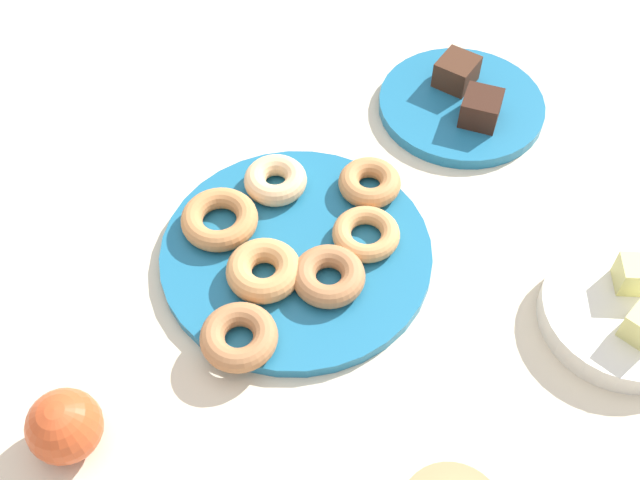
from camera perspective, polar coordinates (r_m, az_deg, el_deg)
The scene contains 15 objects.
ground_plane at distance 0.92m, azimuth -1.77°, elevation -1.26°, with size 2.40×2.40×0.00m, color beige.
donut_plate at distance 0.92m, azimuth -1.78°, elevation -0.98°, with size 0.33×0.33×0.02m, color #1E6B93.
donut_0 at distance 0.91m, azimuth 3.45°, elevation 0.45°, with size 0.08×0.08×0.02m, color tan.
donut_1 at distance 0.93m, azimuth -7.50°, elevation 1.55°, with size 0.09×0.09×0.03m, color #C6844C.
donut_2 at distance 0.97m, azimuth -3.34°, elevation 4.48°, with size 0.08×0.08×0.03m, color #EABC84.
donut_3 at distance 0.88m, azimuth -4.22°, elevation -2.28°, with size 0.09×0.09×0.03m, color tan.
donut_4 at distance 0.83m, azimuth -6.06°, elevation -7.20°, with size 0.09×0.09×0.03m, color #B27547.
donut_5 at distance 0.87m, azimuth 0.65°, elevation -2.71°, with size 0.08×0.08×0.03m, color #B27547.
donut_6 at distance 0.96m, azimuth 3.72°, elevation 4.28°, with size 0.08×0.08×0.03m, color #C6844C.
cake_plate at distance 1.11m, azimuth 10.47°, elevation 9.85°, with size 0.23×0.23×0.02m, color #1E6B93.
brownie_near at distance 1.12m, azimuth 10.15°, elevation 12.25°, with size 0.05×0.05×0.04m, color #472819.
brownie_far at distance 1.07m, azimuth 11.92°, elevation 9.60°, with size 0.05×0.05×0.04m, color #381E14.
fruit_bowl at distance 0.93m, azimuth 21.63°, elevation -5.15°, with size 0.18×0.18×0.03m, color silver.
melon_chunk_left at distance 0.92m, azimuth 22.38°, elevation -2.38°, with size 0.04×0.04×0.04m, color #DBD67A.
apple at distance 0.81m, azimuth -18.51°, elevation -13.04°, with size 0.08×0.08×0.08m, color #CC4C23.
Camera 1 is at (0.51, 0.19, 0.75)m, focal length 42.92 mm.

